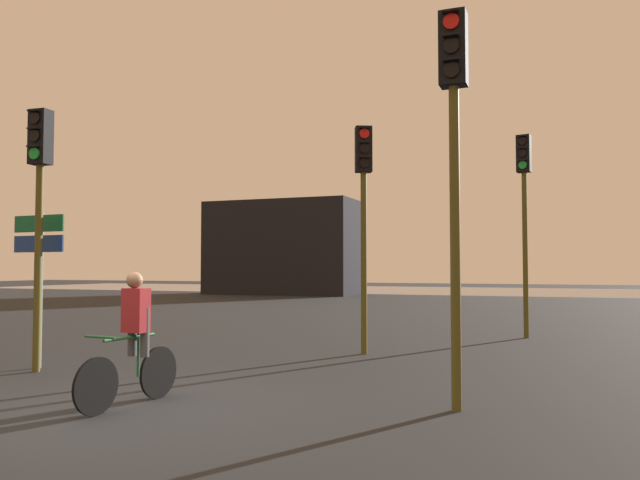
# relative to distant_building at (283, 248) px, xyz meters

# --- Properties ---
(ground_plane) EXTENTS (120.00, 120.00, 0.00)m
(ground_plane) POSITION_rel_distant_building_xyz_m (11.47, -29.66, -2.91)
(ground_plane) COLOR black
(water_strip) EXTENTS (80.00, 16.00, 0.01)m
(water_strip) POSITION_rel_distant_building_xyz_m (11.47, 10.00, -2.91)
(water_strip) COLOR slate
(water_strip) RESTS_ON ground
(distant_building) EXTENTS (9.44, 4.00, 5.82)m
(distant_building) POSITION_rel_distant_building_xyz_m (0.00, 0.00, 0.00)
(distant_building) COLOR black
(distant_building) RESTS_ON ground
(traffic_light_center) EXTENTS (0.39, 0.41, 4.44)m
(traffic_light_center) POSITION_rel_distant_building_xyz_m (12.68, -24.12, 0.17)
(traffic_light_center) COLOR #4C4719
(traffic_light_center) RESTS_ON ground
(traffic_light_far_right) EXTENTS (0.36, 0.38, 4.86)m
(traffic_light_far_right) POSITION_rel_distant_building_xyz_m (15.48, -20.11, 0.44)
(traffic_light_far_right) COLOR #4C4719
(traffic_light_far_right) RESTS_ON ground
(traffic_light_near_left) EXTENTS (0.34, 0.35, 4.25)m
(traffic_light_near_left) POSITION_rel_distant_building_xyz_m (8.36, -27.99, 0.05)
(traffic_light_near_left) COLOR #4C4719
(traffic_light_near_left) RESTS_ON ground
(traffic_light_near_right) EXTENTS (0.32, 0.34, 4.74)m
(traffic_light_near_right) POSITION_rel_distant_building_xyz_m (15.09, -28.33, 0.37)
(traffic_light_near_right) COLOR #4C4719
(traffic_light_near_right) RESTS_ON ground
(direction_sign_post) EXTENTS (1.10, 0.14, 2.60)m
(direction_sign_post) POSITION_rel_distant_building_xyz_m (8.11, -27.71, -1.12)
(direction_sign_post) COLOR slate
(direction_sign_post) RESTS_ON ground
(cyclist) EXTENTS (0.46, 1.71, 1.62)m
(cyclist) POSITION_rel_distant_building_xyz_m (11.37, -29.44, -2.09)
(cyclist) COLOR black
(cyclist) RESTS_ON ground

